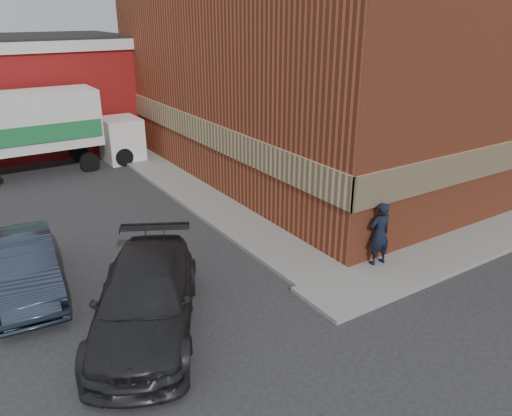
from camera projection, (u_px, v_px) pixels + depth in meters
ground at (306, 286)px, 13.27m from camera, size 90.00×90.00×0.00m
brick_building at (334, 60)px, 22.81m from camera, size 14.25×18.25×9.36m
sidewalk_south at (504, 232)px, 16.32m from camera, size 16.00×1.80×0.12m
sidewalk_west at (182, 186)px, 20.57m from camera, size 1.80×18.00×0.12m
man at (380, 234)px, 13.88m from camera, size 0.71×0.50×1.84m
sedan at (23, 267)px, 12.73m from camera, size 1.96×4.63×1.49m
suv_b at (145, 299)px, 11.24m from camera, size 4.44×5.77×1.56m
box_truck at (48, 126)px, 21.93m from camera, size 7.29×2.28×3.59m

